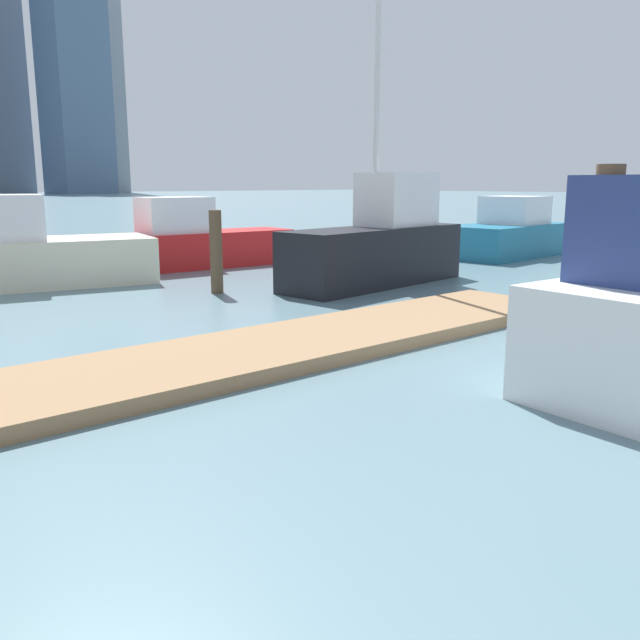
{
  "coord_description": "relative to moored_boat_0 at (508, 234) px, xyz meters",
  "views": [
    {
      "loc": [
        -3.3,
        4.9,
        2.23
      ],
      "look_at": [
        1.22,
        10.16,
        0.8
      ],
      "focal_mm": 37.43,
      "sensor_mm": 36.0,
      "label": 1
    }
  ],
  "objects": [
    {
      "name": "moored_boat_0",
      "position": [
        0.0,
        0.0,
        0.0
      ],
      "size": [
        4.57,
        2.39,
        1.83
      ],
      "color": "#1E6B8C",
      "rests_on": "ground_plane"
    },
    {
      "name": "dock_piling_2",
      "position": [
        -7.21,
        -1.9,
        0.15
      ],
      "size": [
        0.25,
        0.25,
        1.67
      ],
      "primitive_type": "cylinder",
      "color": "#473826",
      "rests_on": "ground_plane"
    },
    {
      "name": "moored_boat_5",
      "position": [
        -8.86,
        3.89,
        -0.02
      ],
      "size": [
        5.5,
        1.89,
        1.87
      ],
      "color": "red",
      "rests_on": "ground_plane"
    },
    {
      "name": "skyline_tower_4",
      "position": [
        26.83,
        143.24,
        20.48
      ],
      "size": [
        8.71,
        9.34,
        42.32
      ],
      "primitive_type": "cube",
      "rotation": [
        0.0,
        0.0,
        0.03
      ],
      "color": "slate",
      "rests_on": "ground_plane"
    },
    {
      "name": "moored_boat_2",
      "position": [
        -7.21,
        -1.49,
        0.26
      ],
      "size": [
        4.96,
        1.96,
        9.84
      ],
      "color": "black",
      "rests_on": "ground_plane"
    },
    {
      "name": "dock_piling_3",
      "position": [
        -10.64,
        -0.2,
        0.16
      ],
      "size": [
        0.25,
        0.25,
        1.7
      ],
      "primitive_type": "cylinder",
      "color": "brown",
      "rests_on": "ground_plane"
    },
    {
      "name": "dock_piling_0",
      "position": [
        -11.24,
        -8.62,
        0.53
      ],
      "size": [
        0.28,
        0.28,
        2.42
      ],
      "primitive_type": "cylinder",
      "color": "brown",
      "rests_on": "ground_plane"
    },
    {
      "name": "skyline_tower_5",
      "position": [
        36.92,
        128.75,
        18.92
      ],
      "size": [
        12.1,
        11.75,
        39.2
      ],
      "primitive_type": "cube",
      "rotation": [
        0.0,
        0.0,
        0.09
      ],
      "color": "slate",
      "rests_on": "ground_plane"
    },
    {
      "name": "skyline_tower_6",
      "position": [
        47.84,
        141.99,
        35.38
      ],
      "size": [
        9.86,
        8.29,
        72.13
      ],
      "primitive_type": "cube",
      "rotation": [
        0.0,
        0.0,
        -0.06
      ],
      "color": "#8C939E",
      "rests_on": "ground_plane"
    },
    {
      "name": "floating_dock",
      "position": [
        -12.67,
        -5.03,
        -0.59
      ],
      "size": [
        10.85,
        2.0,
        0.18
      ],
      "primitive_type": "cube",
      "color": "#93704C",
      "rests_on": "ground_plane"
    }
  ]
}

